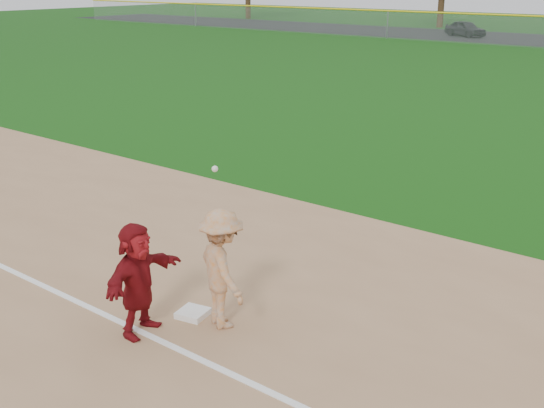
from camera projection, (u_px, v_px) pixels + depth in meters
The scene contains 6 objects.
ground at pixel (204, 320), 9.43m from camera, with size 160.00×160.00×0.00m, color #134A0E.
foul_line at pixel (161, 341), 8.84m from camera, with size 60.00×0.10×0.01m, color white.
first_base at pixel (193, 313), 9.48m from camera, with size 0.38×0.38×0.09m, color white.
base_runner at pixel (138, 279), 8.84m from camera, with size 1.42×0.45×1.53m, color maroon.
car_left at pixel (465, 29), 52.16m from camera, with size 1.41×3.51×1.20m, color black.
first_base_play at pixel (222, 269), 9.01m from camera, with size 1.22×1.00×2.23m.
Camera 1 is at (6.02, -5.97, 4.54)m, focal length 45.00 mm.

